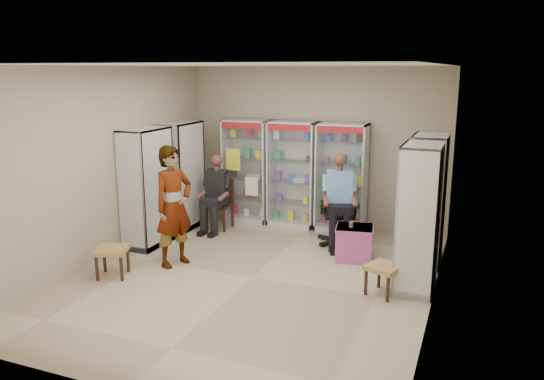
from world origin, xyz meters
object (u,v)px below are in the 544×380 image
at_px(cabinet_right_far, 427,200).
at_px(cabinet_left_near, 147,188).
at_px(cabinet_back_left, 247,171).
at_px(woven_stool_a, 383,280).
at_px(office_chair, 339,210).
at_px(seated_shopkeeper, 339,202).
at_px(cabinet_back_mid, 293,174).
at_px(wooden_chair, 219,204).
at_px(cabinet_right_near, 419,218).
at_px(cabinet_left_far, 181,176).
at_px(cabinet_back_right, 342,178).
at_px(pink_trunk, 354,243).
at_px(woven_stool_b, 113,262).
at_px(standing_man, 174,206).

xyz_separation_m(cabinet_right_far, cabinet_left_near, (-4.46, -0.90, 0.00)).
distance_m(cabinet_back_left, woven_stool_a, 4.18).
bearing_deg(cabinet_back_left, office_chair, -20.11).
bearing_deg(seated_shopkeeper, cabinet_back_mid, 124.38).
xyz_separation_m(cabinet_right_far, wooden_chair, (-3.78, 0.40, -0.53)).
xyz_separation_m(cabinet_back_left, cabinet_right_near, (3.53, -2.23, 0.00)).
bearing_deg(cabinet_left_far, cabinet_back_right, 108.19).
xyz_separation_m(pink_trunk, woven_stool_a, (0.67, -1.19, -0.06)).
bearing_deg(office_chair, cabinet_right_near, -64.90).
xyz_separation_m(cabinet_back_mid, woven_stool_a, (2.22, -2.62, -0.79)).
bearing_deg(cabinet_right_near, office_chair, 44.84).
xyz_separation_m(cabinet_back_left, office_chair, (2.06, -0.76, -0.41)).
bearing_deg(cabinet_back_right, woven_stool_b, -126.06).
bearing_deg(cabinet_left_near, cabinet_back_left, 155.39).
bearing_deg(cabinet_back_right, pink_trunk, -67.49).
relative_size(cabinet_left_near, standing_man, 1.08).
bearing_deg(cabinet_right_far, cabinet_back_right, 55.27).
xyz_separation_m(cabinet_back_left, cabinet_left_far, (-0.93, -0.93, 0.00)).
distance_m(cabinet_back_mid, cabinet_right_near, 3.41).
relative_size(pink_trunk, woven_stool_b, 1.27).
bearing_deg(cabinet_right_near, standing_man, 97.11).
bearing_deg(woven_stool_a, woven_stool_b, -167.81).
relative_size(cabinet_right_near, office_chair, 1.70).
relative_size(cabinet_back_mid, cabinet_left_far, 1.00).
xyz_separation_m(woven_stool_a, standing_man, (-3.18, -0.05, 0.72)).
bearing_deg(cabinet_right_far, cabinet_left_far, 87.43).
distance_m(cabinet_right_far, wooden_chair, 3.84).
xyz_separation_m(cabinet_back_right, cabinet_left_near, (-2.83, -2.03, 0.00)).
xyz_separation_m(cabinet_right_far, seated_shopkeeper, (-1.47, 0.32, -0.25)).
relative_size(wooden_chair, office_chair, 0.80).
xyz_separation_m(cabinet_right_far, pink_trunk, (-1.04, -0.30, -0.73)).
xyz_separation_m(wooden_chair, seated_shopkeeper, (2.31, -0.08, 0.28)).
relative_size(office_chair, standing_man, 0.64).
xyz_separation_m(cabinet_back_right, cabinet_left_far, (-2.83, -0.93, 0.00)).
distance_m(cabinet_right_near, wooden_chair, 4.10).
height_order(cabinet_right_far, woven_stool_a, cabinet_right_far).
bearing_deg(woven_stool_a, office_chair, 120.60).
relative_size(cabinet_right_far, woven_stool_a, 4.82).
relative_size(cabinet_back_right, cabinet_right_far, 1.00).
relative_size(cabinet_right_near, pink_trunk, 3.60).
distance_m(cabinet_right_far, woven_stool_a, 1.73).
bearing_deg(cabinet_right_far, cabinet_right_near, -180.00).
distance_m(cabinet_left_far, woven_stool_b, 2.64).
xyz_separation_m(cabinet_back_left, wooden_chair, (-0.25, -0.73, -0.53)).
bearing_deg(woven_stool_b, wooden_chair, 82.62).
xyz_separation_m(office_chair, seated_shopkeeper, (0.00, -0.05, 0.16)).
height_order(cabinet_left_far, seated_shopkeeper, cabinet_left_far).
distance_m(seated_shopkeeper, woven_stool_b, 3.78).
bearing_deg(seated_shopkeeper, cabinet_right_near, -63.91).
relative_size(cabinet_left_near, office_chair, 1.70).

